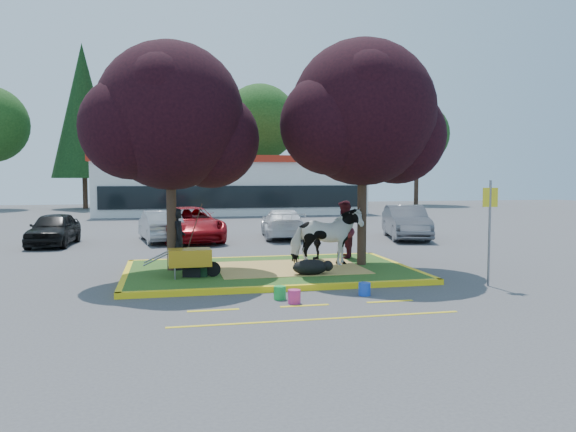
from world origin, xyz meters
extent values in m
plane|color=#424244|center=(0.00, 0.00, 0.00)|extent=(90.00, 90.00, 0.00)
cube|color=#254F18|center=(0.00, 0.00, 0.07)|extent=(8.00, 5.00, 0.15)
cube|color=yellow|center=(0.00, -2.58, 0.07)|extent=(8.30, 0.16, 0.15)
cube|color=yellow|center=(0.00, 2.58, 0.07)|extent=(8.30, 0.16, 0.15)
cube|color=yellow|center=(-4.08, 0.00, 0.07)|extent=(0.16, 5.30, 0.15)
cube|color=yellow|center=(4.08, 0.00, 0.07)|extent=(0.16, 5.30, 0.15)
cube|color=tan|center=(0.60, 0.00, 0.15)|extent=(4.20, 3.00, 0.01)
cylinder|color=black|center=(-2.80, 0.40, 1.91)|extent=(0.28, 0.28, 3.53)
sphere|color=black|center=(-2.80, 0.40, 4.56)|extent=(4.20, 4.20, 4.20)
sphere|color=black|center=(-1.64, 0.60, 3.93)|extent=(2.86, 2.86, 2.86)
sphere|color=black|center=(-3.85, 0.10, 4.18)|extent=(2.86, 2.86, 2.86)
cylinder|color=black|center=(2.90, 0.20, 2.00)|extent=(0.28, 0.28, 3.70)
sphere|color=black|center=(2.90, 0.20, 4.77)|extent=(4.40, 4.40, 4.40)
sphere|color=black|center=(4.11, 0.40, 4.11)|extent=(2.99, 2.99, 2.99)
sphere|color=black|center=(1.80, -0.10, 4.37)|extent=(2.99, 2.99, 2.99)
cube|color=yellow|center=(-2.00, -4.20, 0.00)|extent=(1.10, 0.12, 0.01)
cube|color=yellow|center=(0.00, -4.20, 0.00)|extent=(1.10, 0.12, 0.01)
cube|color=yellow|center=(2.00, -4.20, 0.00)|extent=(1.10, 0.12, 0.01)
cube|color=yellow|center=(0.00, -5.40, 0.00)|extent=(6.00, 0.10, 0.01)
cube|color=silver|center=(2.00, 28.00, 2.00)|extent=(20.00, 8.00, 4.00)
cube|color=#AB2312|center=(2.00, 28.00, 4.15)|extent=(20.40, 8.40, 0.50)
cube|color=black|center=(2.00, 23.95, 1.40)|extent=(19.00, 0.10, 1.60)
cylinder|color=black|center=(-10.00, 37.00, 1.96)|extent=(0.44, 0.44, 3.92)
cone|color=black|center=(-10.00, 37.00, 8.68)|extent=(5.60, 5.60, 11.90)
cylinder|color=black|center=(-2.00, 38.50, 1.54)|extent=(0.44, 0.44, 3.08)
sphere|color=#143811|center=(-2.00, 38.50, 6.82)|extent=(6.16, 6.16, 6.16)
cylinder|color=black|center=(6.00, 37.50, 1.82)|extent=(0.44, 0.44, 3.64)
sphere|color=#143811|center=(6.00, 37.50, 8.06)|extent=(7.28, 7.28, 7.28)
cylinder|color=black|center=(14.00, 38.00, 1.75)|extent=(0.44, 0.44, 3.50)
cone|color=black|center=(14.00, 38.00, 7.75)|extent=(5.00, 5.00, 10.62)
cylinder|color=black|center=(22.00, 37.00, 1.61)|extent=(0.44, 0.44, 3.22)
sphere|color=#143811|center=(22.00, 37.00, 7.13)|extent=(6.44, 6.44, 6.44)
imported|color=white|center=(1.73, 0.08, 1.03)|extent=(2.14, 1.06, 1.77)
ellipsoid|color=black|center=(0.89, -1.27, 0.37)|extent=(1.09, 0.77, 0.43)
imported|color=black|center=(-2.62, 0.47, 1.04)|extent=(0.44, 0.66, 1.78)
imported|color=#4C1520|center=(2.78, 1.59, 1.10)|extent=(1.02, 1.13, 1.90)
imported|color=black|center=(1.84, 1.50, 0.72)|extent=(0.45, 0.71, 1.13)
cylinder|color=black|center=(-1.74, -0.95, 0.35)|extent=(0.41, 0.09, 0.40)
cylinder|color=slate|center=(-2.75, -1.19, 0.30)|extent=(0.04, 0.04, 0.29)
cylinder|color=slate|center=(-2.75, -0.70, 0.30)|extent=(0.04, 0.04, 0.29)
cube|color=#C08716|center=(-2.35, -0.95, 0.69)|extent=(1.14, 0.71, 0.45)
cylinder|color=slate|center=(-3.19, -1.19, 0.71)|extent=(0.73, 0.06, 0.37)
cylinder|color=slate|center=(-3.19, -0.70, 0.71)|extent=(0.73, 0.06, 0.37)
cube|color=black|center=(-2.28, -0.86, 0.27)|extent=(0.53, 0.39, 0.24)
cube|color=black|center=(-2.12, -0.83, 0.28)|extent=(0.56, 0.41, 0.27)
cylinder|color=slate|center=(5.21, -3.04, 1.37)|extent=(0.06, 0.06, 2.75)
cube|color=yellow|center=(5.21, -3.04, 2.31)|extent=(0.38, 0.11, 0.49)
cylinder|color=green|center=(-0.40, -3.44, 0.15)|extent=(0.34, 0.34, 0.31)
cylinder|color=#D52F7A|center=(-0.17, -3.92, 0.15)|extent=(0.38, 0.38, 0.31)
cylinder|color=blue|center=(1.66, -3.45, 0.15)|extent=(0.36, 0.36, 0.31)
imported|color=black|center=(-7.51, 8.62, 0.68)|extent=(1.85, 4.10, 1.36)
imported|color=#929499|center=(-3.21, 9.14, 0.68)|extent=(2.08, 4.31, 1.36)
imported|color=#9C0D13|center=(-1.97, 9.03, 0.75)|extent=(3.23, 5.70, 1.50)
imported|color=white|center=(2.34, 9.42, 0.66)|extent=(2.35, 4.74, 1.32)
imported|color=#57585E|center=(7.80, 7.83, 0.76)|extent=(2.70, 4.89, 1.53)
camera|label=1|loc=(-2.96, -16.01, 2.84)|focal=35.00mm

